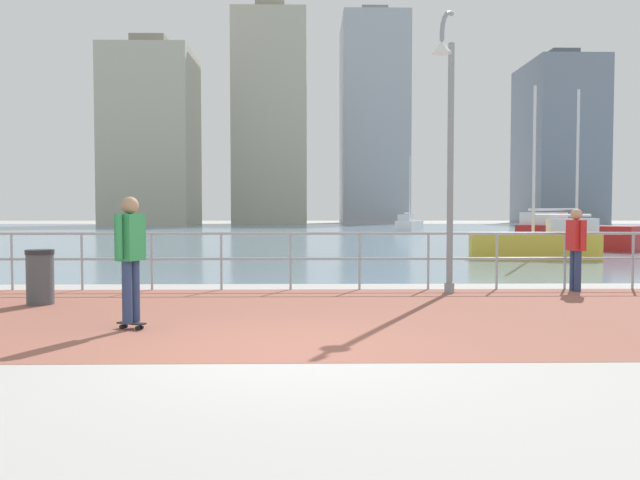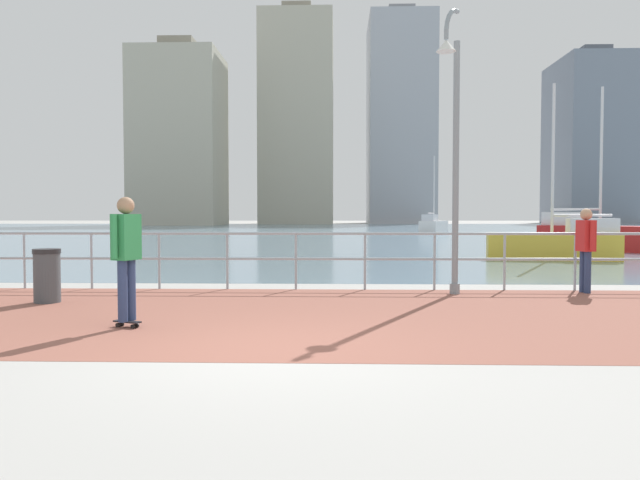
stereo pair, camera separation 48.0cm
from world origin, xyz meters
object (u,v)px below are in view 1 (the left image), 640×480
object	(u,v)px
sailboat_white	(572,234)
sailboat_blue	(538,243)
skateboarder	(130,250)
bystander	(576,243)
lamppost	(448,138)
sailboat_teal	(409,225)
trash_bin	(40,277)

from	to	relation	value
sailboat_white	sailboat_blue	bearing A→B (deg)	-123.01
skateboarder	bystander	xyz separation A→B (m)	(7.64, 3.88, -0.10)
lamppost	sailboat_teal	bearing A→B (deg)	81.68
lamppost	sailboat_teal	distance (m)	40.85
sailboat_white	sailboat_teal	bearing A→B (deg)	96.49
trash_bin	sailboat_white	size ratio (longest dim) A/B	0.13
trash_bin	sailboat_blue	world-z (taller)	sailboat_blue
skateboarder	sailboat_teal	distance (m)	45.18
sailboat_teal	bystander	bearing A→B (deg)	-94.65
bystander	sailboat_white	size ratio (longest dim) A/B	0.24
bystander	sailboat_white	xyz separation A→B (m)	(6.16, 14.31, -0.30)
skateboarder	bystander	bearing A→B (deg)	26.93
skateboarder	trash_bin	xyz separation A→B (m)	(-2.19, 2.26, -0.59)
lamppost	skateboarder	distance (m)	6.38
trash_bin	sailboat_blue	bearing A→B (deg)	39.96
bystander	trash_bin	xyz separation A→B (m)	(-9.83, -1.62, -0.49)
lamppost	trash_bin	xyz separation A→B (m)	(-7.18, -1.23, -2.51)
bystander	sailboat_blue	bearing A→B (deg)	73.74
lamppost	sailboat_white	xyz separation A→B (m)	(8.82, 14.70, -2.32)
sailboat_teal	sailboat_blue	bearing A→B (deg)	-91.28
skateboarder	bystander	size ratio (longest dim) A/B	1.07
trash_bin	sailboat_teal	distance (m)	43.60
bystander	trash_bin	distance (m)	9.98
trash_bin	skateboarder	bearing A→B (deg)	-45.83
bystander	lamppost	bearing A→B (deg)	-171.67
skateboarder	trash_bin	bearing A→B (deg)	134.17
trash_bin	sailboat_teal	xyz separation A→B (m)	(13.08, 41.59, 0.15)
trash_bin	sailboat_teal	size ratio (longest dim) A/B	0.14
skateboarder	sailboat_blue	xyz separation A→B (m)	(10.19, 12.63, -0.49)
skateboarder	bystander	distance (m)	8.57
sailboat_teal	skateboarder	bearing A→B (deg)	-103.94
sailboat_white	sailboat_blue	world-z (taller)	sailboat_white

